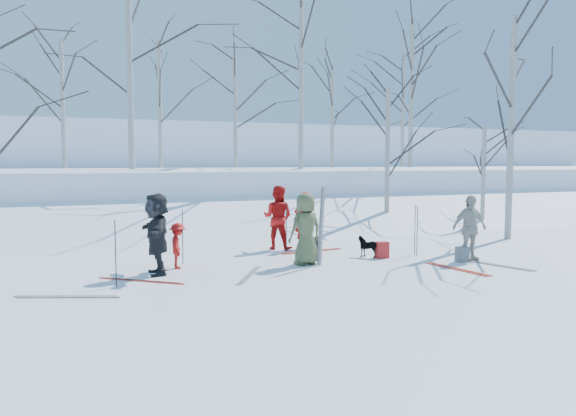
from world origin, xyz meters
name	(u,v)px	position (x,y,z in m)	size (l,w,h in m)	color
ground	(312,268)	(0.00, 0.00, 0.00)	(120.00, 120.00, 0.00)	white
snow_ramp	(228,229)	(0.00, 7.00, 0.15)	(70.00, 9.50, 1.40)	white
snow_plateau	(173,191)	(0.00, 17.00, 1.00)	(70.00, 18.00, 2.20)	white
far_hill	(125,167)	(0.00, 38.00, 2.00)	(90.00, 30.00, 6.00)	white
skier_olive_center	(306,229)	(0.05, 0.50, 0.87)	(0.85, 0.55, 1.73)	#4A5533
skier_red_north	(304,221)	(1.01, 2.74, 0.81)	(0.59, 0.39, 1.63)	red
skier_redor_behind	(278,218)	(0.30, 3.00, 0.90)	(0.88, 0.68, 1.81)	#BA0F0E
skier_red_seated	(178,246)	(-2.91, 1.18, 0.54)	(0.69, 0.40, 1.07)	red
skier_cream_east	(469,228)	(4.06, -0.59, 0.83)	(0.97, 0.40, 1.66)	beige
skier_grey_west	(157,234)	(-3.47, 0.67, 0.90)	(1.67, 0.53, 1.80)	black
dog	(369,247)	(2.02, 0.83, 0.28)	(0.30, 0.66, 0.55)	black
upright_ski_left	(322,226)	(0.34, 0.20, 0.95)	(0.07, 0.02, 1.90)	silver
upright_ski_right	(320,226)	(0.33, 0.27, 0.95)	(0.07, 0.02, 1.90)	silver
ski_pair_a	(496,265)	(4.24, -1.35, 0.01)	(0.70, 1.88, 0.02)	silver
ski_pair_b	(457,269)	(3.03, -1.39, 0.01)	(0.43, 1.91, 0.02)	red
ski_pair_c	(249,275)	(-1.62, -0.21, 0.01)	(1.14, 1.74, 0.02)	silver
ski_pair_d	(67,297)	(-5.36, -0.81, 0.01)	(1.83, 0.90, 0.02)	silver
ski_pair_e	(312,251)	(1.02, 2.23, 0.01)	(1.91, 0.45, 0.02)	red
ski_pair_f	(141,281)	(-3.91, 0.08, 0.01)	(1.59, 1.37, 0.02)	red
ski_pole_a	(183,237)	(-2.68, 1.71, 0.67)	(0.02, 0.02, 1.34)	black
ski_pole_b	(300,227)	(0.79, 2.54, 0.67)	(0.02, 0.02, 1.34)	black
ski_pole_c	(415,230)	(3.34, 0.70, 0.67)	(0.02, 0.02, 1.34)	black
ski_pole_d	(286,228)	(0.36, 2.50, 0.67)	(0.02, 0.02, 1.34)	black
ski_pole_e	(116,254)	(-4.43, -0.26, 0.67)	(0.02, 0.02, 1.34)	black
ski_pole_f	(417,231)	(3.25, 0.47, 0.67)	(0.02, 0.02, 1.34)	black
backpack_red	(382,250)	(2.25, 0.59, 0.21)	(0.32, 0.22, 0.42)	#B41F1B
backpack_grey	(462,254)	(3.80, -0.65, 0.19)	(0.30, 0.20, 0.38)	#5B5F63
backpack_dark	(311,245)	(0.94, 2.10, 0.20)	(0.34, 0.24, 0.40)	black
birch_plateau_a	(160,104)	(-0.80, 15.69, 5.22)	(4.82, 4.82, 6.03)	silver
birch_plateau_b	(235,112)	(2.08, 12.79, 4.72)	(4.13, 4.13, 5.04)	silver
birch_plateau_d	(403,110)	(12.87, 15.53, 5.42)	(5.10, 5.10, 6.43)	silver
birch_plateau_e	(63,104)	(-5.15, 13.17, 4.82)	(4.27, 4.27, 5.25)	silver
birch_plateau_f	(332,117)	(6.71, 12.25, 4.60)	(3.96, 3.96, 4.80)	silver
birch_plateau_g	(301,86)	(4.11, 10.04, 5.65)	(5.43, 5.43, 6.90)	silver
birch_plateau_h	(129,62)	(-2.79, 10.40, 6.21)	(6.21, 6.21, 8.02)	silver
birch_plateau_i	(411,94)	(10.27, 10.99, 5.71)	(5.51, 5.51, 7.01)	silver
birch_edge_b	(511,129)	(7.95, 2.16, 3.52)	(5.53, 5.53, 7.04)	silver
birch_edge_c	(483,177)	(9.45, 5.03, 1.91)	(3.28, 3.28, 3.83)	silver
birch_edge_e	(387,158)	(5.90, 6.12, 2.60)	(4.25, 4.25, 5.21)	silver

